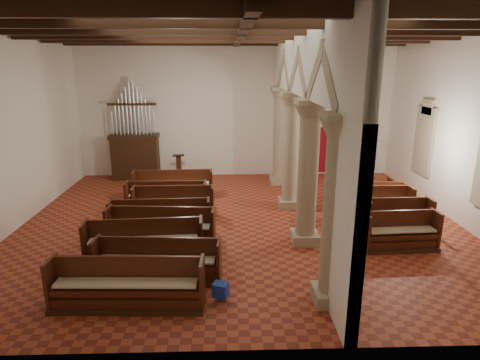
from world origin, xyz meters
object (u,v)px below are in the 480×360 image
(processional_banner, at_px, (366,166))
(nave_pew_0, at_px, (128,291))
(aisle_pew_0, at_px, (400,236))
(lectern, at_px, (179,169))
(pipe_organ, at_px, (135,148))

(processional_banner, distance_m, nave_pew_0, 11.76)
(processional_banner, distance_m, aisle_pew_0, 6.19)
(lectern, height_order, processional_banner, processional_banner)
(nave_pew_0, bearing_deg, lectern, 92.24)
(pipe_organ, xyz_separation_m, processional_banner, (9.91, -1.39, -0.54))
(pipe_organ, xyz_separation_m, aisle_pew_0, (8.86, -7.47, -1.01))
(lectern, distance_m, nave_pew_0, 9.66)
(processional_banner, xyz_separation_m, nave_pew_0, (-7.95, -8.66, -0.48))
(nave_pew_0, bearing_deg, pipe_organ, 103.17)
(lectern, bearing_deg, nave_pew_0, -98.18)
(processional_banner, height_order, nave_pew_0, processional_banner)
(pipe_organ, distance_m, lectern, 2.16)
(pipe_organ, height_order, lectern, pipe_organ)
(lectern, distance_m, processional_banner, 8.04)
(processional_banner, bearing_deg, aisle_pew_0, -121.79)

